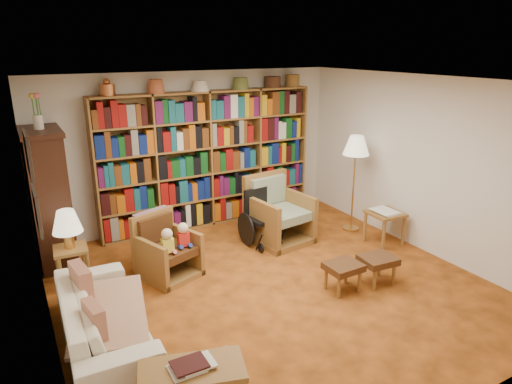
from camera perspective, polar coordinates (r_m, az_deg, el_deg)
floor at (r=5.86m, az=1.81°, el=-11.54°), size 5.00×5.00×0.00m
ceiling at (r=5.12m, az=2.09°, el=13.63°), size 5.00×5.00×0.00m
wall_back at (r=7.54m, az=-7.87°, el=5.25°), size 5.00×0.00×5.00m
wall_front at (r=3.62m, az=23.03°, el=-10.45°), size 5.00×0.00×5.00m
wall_left at (r=4.67m, az=-25.51°, el=-4.36°), size 0.00×5.00×5.00m
wall_right at (r=6.94m, az=20.01°, el=3.22°), size 0.00×5.00×5.00m
bookshelf at (r=7.47m, az=-5.93°, el=4.59°), size 3.60×0.30×2.42m
curio_cabinet at (r=6.67m, az=-24.43°, el=-0.53°), size 0.50×0.95×2.40m
framed_pictures at (r=4.84m, az=-26.12°, el=1.01°), size 0.03×0.52×0.97m
sofa at (r=4.98m, az=-18.52°, el=-14.61°), size 1.94×0.81×0.56m
sofa_throw at (r=4.97m, az=-17.96°, el=-14.32°), size 0.97×1.45×0.04m
cushion_left at (r=5.18m, az=-20.90°, el=-11.35°), size 0.18×0.42×0.41m
cushion_right at (r=4.58m, az=-19.50°, el=-15.30°), size 0.17×0.36×0.34m
side_table_lamp at (r=6.16m, az=-22.07°, el=-7.53°), size 0.42×0.42×0.50m
table_lamp at (r=5.99m, az=-22.58°, el=-3.57°), size 0.36×0.36×0.49m
armchair_leather at (r=6.10m, az=-11.16°, el=-7.04°), size 0.88×0.88×0.83m
armchair_sage at (r=7.03m, az=2.53°, el=-2.91°), size 0.92×0.95×1.01m
wheelchair at (r=6.88m, az=0.44°, el=-3.40°), size 0.48×0.67×0.83m
floor_lamp at (r=7.27m, az=12.41°, el=5.24°), size 0.41×0.41×1.55m
side_table_papers at (r=7.10m, az=15.83°, el=-3.05°), size 0.50×0.50×0.53m
footstool_a at (r=5.71m, az=10.86°, el=-9.39°), size 0.43×0.37×0.36m
footstool_b at (r=5.97m, az=14.99°, el=-8.40°), size 0.45×0.40×0.36m
coffee_table at (r=4.02m, az=-8.00°, el=-21.58°), size 0.94×0.65×0.45m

